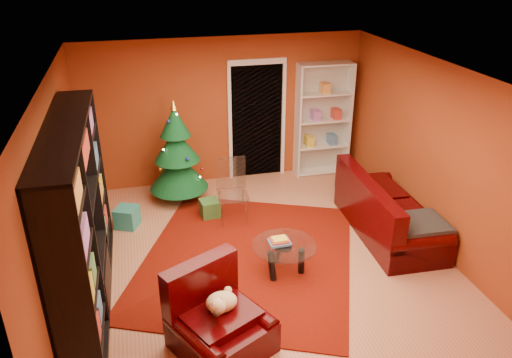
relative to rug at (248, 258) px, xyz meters
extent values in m
cube|color=#B06B4C|center=(0.21, -0.06, -0.03)|extent=(5.00, 5.50, 0.05)
cube|color=silver|center=(0.21, -0.06, 2.62)|extent=(5.00, 5.50, 0.05)
cube|color=#943A19|center=(0.21, 2.72, 1.29)|extent=(5.00, 0.05, 2.60)
cube|color=#943A19|center=(-2.32, -0.06, 1.29)|extent=(0.05, 5.50, 2.60)
cube|color=#943A19|center=(2.73, -0.06, 1.29)|extent=(0.05, 5.50, 2.60)
cube|color=#671006|center=(0.00, 0.00, 0.00)|extent=(3.90, 4.14, 0.02)
cube|color=teal|center=(-1.61, 1.31, 0.15)|extent=(0.43, 0.43, 0.32)
cube|color=#2C6027|center=(-0.32, 1.30, 0.13)|extent=(0.32, 0.32, 0.29)
camera|label=1|loc=(-1.30, -5.69, 3.99)|focal=35.00mm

